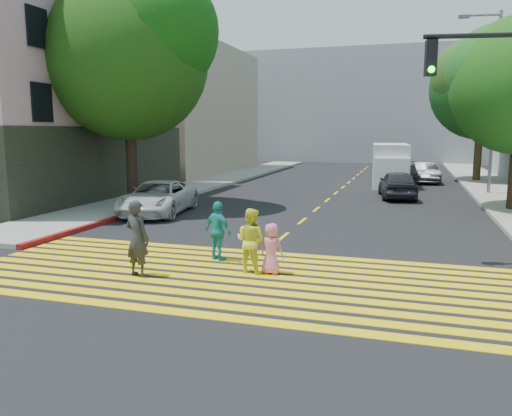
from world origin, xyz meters
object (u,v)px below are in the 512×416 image
at_px(pedestrian_child, 271,249).
at_px(white_sedan, 158,198).
at_px(pedestrian_man, 137,238).
at_px(pedestrian_woman, 251,240).
at_px(tree_left, 130,50).
at_px(silver_car, 403,168).
at_px(dark_car_near, 398,184).
at_px(tree_right_far, 484,83).
at_px(white_van, 390,166).
at_px(pedestrian_extra, 218,231).
at_px(dark_car_parked, 425,173).

bearing_deg(pedestrian_child, white_sedan, -34.33).
bearing_deg(pedestrian_man, pedestrian_woman, -141.61).
bearing_deg(pedestrian_woman, tree_left, -32.62).
relative_size(pedestrian_man, silver_car, 0.38).
bearing_deg(dark_car_near, pedestrian_woman, 71.04).
bearing_deg(tree_right_far, pedestrian_woman, -107.77).
bearing_deg(pedestrian_child, dark_car_near, -87.80).
bearing_deg(white_van, pedestrian_extra, -104.52).
xyz_separation_m(dark_car_near, white_van, (-0.62, 5.70, 0.51)).
relative_size(tree_left, white_van, 1.82).
bearing_deg(dark_car_near, pedestrian_child, 72.97).
bearing_deg(tree_right_far, white_sedan, -128.77).
relative_size(pedestrian_child, pedestrian_extra, 0.78).
bearing_deg(tree_right_far, pedestrian_extra, -110.80).
relative_size(silver_car, white_van, 0.86).
height_order(pedestrian_man, silver_car, pedestrian_man).
height_order(pedestrian_extra, dark_car_parked, pedestrian_extra).
bearing_deg(silver_car, white_van, 81.03).
bearing_deg(dark_car_near, white_van, -91.29).
height_order(pedestrian_man, dark_car_near, pedestrian_man).
distance_m(tree_left, pedestrian_extra, 12.17).
xyz_separation_m(tree_right_far, silver_car, (-4.78, 1.99, -5.77)).
distance_m(pedestrian_woman, white_van, 20.87).
bearing_deg(white_van, pedestrian_child, -99.54).
xyz_separation_m(tree_left, tree_right_far, (16.22, 16.23, -0.43)).
distance_m(silver_car, dark_car_parked, 3.60).
distance_m(pedestrian_man, pedestrian_extra, 2.31).
bearing_deg(pedestrian_woman, tree_right_far, -94.28).
xyz_separation_m(pedestrian_child, dark_car_parked, (4.07, 23.51, 0.04)).
height_order(tree_right_far, dark_car_parked, tree_right_far).
bearing_deg(white_sedan, dark_car_near, 32.10).
bearing_deg(pedestrian_woman, white_van, -83.25).
bearing_deg(white_van, pedestrian_man, -106.90).
xyz_separation_m(pedestrian_extra, white_sedan, (-5.13, 6.28, -0.12)).
bearing_deg(silver_car, tree_left, 55.73).
height_order(silver_car, white_van, white_van).
relative_size(pedestrian_man, white_sedan, 0.37).
bearing_deg(white_sedan, silver_car, 56.16).
xyz_separation_m(pedestrian_man, pedestrian_extra, (1.29, 1.91, -0.12)).
bearing_deg(dark_car_parked, white_sedan, -131.18).
relative_size(pedestrian_woman, dark_car_parked, 0.39).
bearing_deg(silver_car, white_sedan, 62.22).
relative_size(white_sedan, dark_car_near, 1.16).
xyz_separation_m(pedestrian_extra, dark_car_near, (4.23, 14.21, -0.08)).
relative_size(tree_right_far, dark_car_near, 2.27).
height_order(pedestrian_extra, white_sedan, pedestrian_extra).
distance_m(tree_right_far, white_sedan, 23.47).
height_order(tree_left, dark_car_parked, tree_left).
height_order(dark_car_near, white_van, white_van).
relative_size(white_sedan, dark_car_parked, 1.21).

